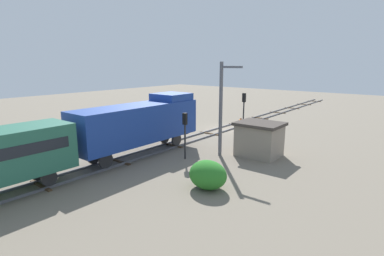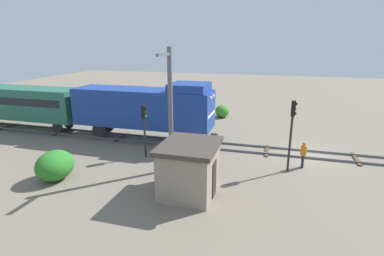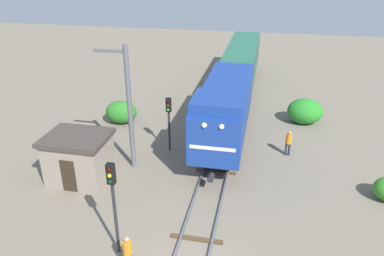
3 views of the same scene
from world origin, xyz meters
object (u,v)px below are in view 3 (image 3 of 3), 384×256
locomotive (225,107)px  worker_by_signal (289,141)px  traffic_signal_near (113,193)px  traffic_signal_mid (169,114)px  relay_hut (79,157)px  catenary_mast (128,106)px  worker_near_track (128,251)px  passenger_car_leading (242,59)px

locomotive → worker_by_signal: bearing=-8.6°
traffic_signal_near → traffic_signal_mid: size_ratio=1.21×
locomotive → relay_hut: 9.62m
traffic_signal_near → traffic_signal_mid: (-0.20, 9.47, -0.51)m
traffic_signal_near → locomotive: bearing=73.7°
catenary_mast → relay_hut: catenary_mast is taller
worker_by_signal → catenary_mast: 10.28m
worker_by_signal → catenary_mast: size_ratio=0.23×
traffic_signal_near → worker_near_track: (0.80, -0.89, -2.06)m
passenger_car_leading → locomotive: bearing=-90.0°
traffic_signal_near → worker_by_signal: traffic_signal_near is taller
locomotive → traffic_signal_near: (-3.20, -10.94, 0.29)m
traffic_signal_near → relay_hut: (-4.30, 5.09, -1.67)m
relay_hut → locomotive: bearing=38.0°
traffic_signal_near → relay_hut: bearing=130.2°
traffic_signal_near → relay_hut: traffic_signal_near is taller
traffic_signal_near → catenary_mast: size_ratio=0.59×
traffic_signal_near → worker_by_signal: (7.40, 10.31, -2.06)m
worker_near_track → catenary_mast: size_ratio=0.23×
locomotive → catenary_mast: (-5.07, -3.95, 1.20)m
traffic_signal_near → catenary_mast: catenary_mast is taller
passenger_car_leading → catenary_mast: bearing=-106.3°
traffic_signal_near → traffic_signal_mid: traffic_signal_near is taller
passenger_car_leading → worker_by_signal: size_ratio=8.24×
worker_near_track → catenary_mast: 8.84m
traffic_signal_near → worker_by_signal: size_ratio=2.60×
locomotive → passenger_car_leading: (0.00, 13.34, -0.25)m
traffic_signal_near → catenary_mast: (-1.87, 6.99, 0.91)m
passenger_car_leading → catenary_mast: catenary_mast is taller
worker_by_signal → traffic_signal_near: bearing=168.9°
locomotive → traffic_signal_mid: 3.71m
worker_near_track → relay_hut: 7.87m
traffic_signal_near → worker_by_signal: bearing=54.3°
traffic_signal_near → relay_hut: 6.87m
locomotive → catenary_mast: catenary_mast is taller
worker_by_signal → relay_hut: (-11.70, -5.22, 0.40)m
worker_near_track → catenary_mast: catenary_mast is taller
relay_hut → passenger_car_leading: bearing=68.7°
traffic_signal_near → traffic_signal_mid: bearing=91.2°
locomotive → traffic_signal_near: 11.41m
traffic_signal_mid → worker_by_signal: bearing=6.3°
passenger_car_leading → traffic_signal_mid: bearing=-102.9°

